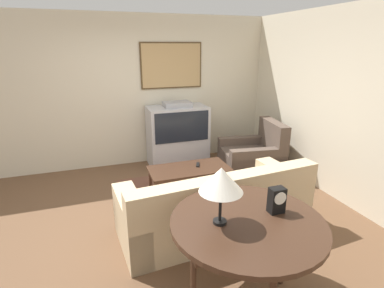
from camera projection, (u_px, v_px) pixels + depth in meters
name	position (u px, v px, depth m)	size (l,w,h in m)	color
ground_plane	(159.00, 218.00, 3.94)	(12.00, 12.00, 0.00)	brown
wall_back	(131.00, 92.00, 5.43)	(12.00, 0.10, 2.70)	beige
wall_right	(334.00, 105.00, 4.32)	(0.06, 12.00, 2.70)	beige
area_rug	(190.00, 192.00, 4.63)	(2.07, 1.59, 0.01)	brown
tv	(178.00, 135.00, 5.57)	(1.08, 0.61, 1.20)	#B7B7BC
couch	(216.00, 207.00, 3.60)	(2.33, 1.08, 0.84)	#CCB289
armchair	(253.00, 157.00, 5.29)	(1.09, 1.00, 0.92)	brown
coffee_table	(189.00, 170.00, 4.48)	(1.20, 0.59, 0.42)	#3D2619
console_table	(247.00, 227.00, 2.44)	(1.27, 1.27, 0.82)	#3D2619
table_lamp	(221.00, 180.00, 2.27)	(0.34, 0.34, 0.48)	black
mantel_clock	(277.00, 200.00, 2.51)	(0.13, 0.10, 0.22)	black
remote	(198.00, 165.00, 4.56)	(0.10, 0.16, 0.02)	black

